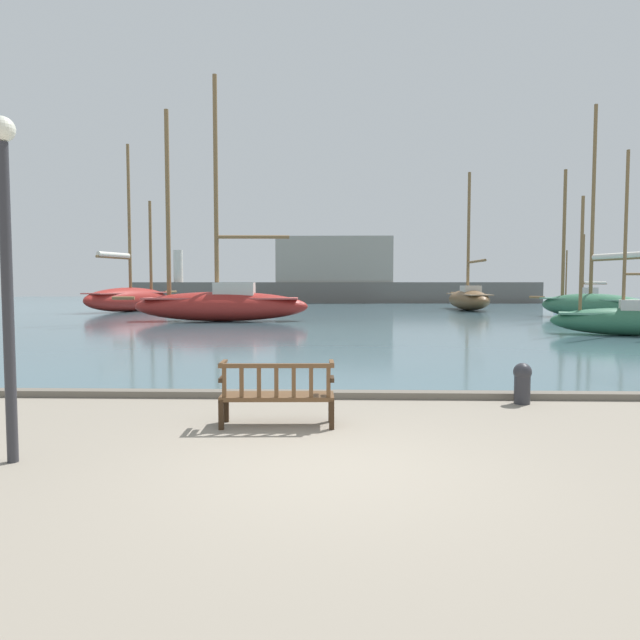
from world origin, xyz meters
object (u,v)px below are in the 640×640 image
sailboat_outer_port (584,300)px  sailboat_far_starboard (129,297)px  lamp_post (6,253)px  sailboat_far_port (468,298)px  park_bench (277,393)px  sailboat_centre_channel (627,318)px  sailboat_distant_harbor (593,303)px  mooring_bollard (522,381)px  sailboat_mid_starboard (221,302)px

sailboat_outer_port → sailboat_far_starboard: (-35.30, -7.30, 0.38)m
lamp_post → sailboat_far_port: bearing=69.9°
park_bench → sailboat_centre_channel: (11.87, 13.91, 0.26)m
lamp_post → sailboat_outer_port: bearing=59.7°
park_bench → lamp_post: lamp_post is taller
sailboat_distant_harbor → sailboat_outer_port: bearing=68.2°
mooring_bollard → sailboat_far_starboard: bearing=120.3°
sailboat_distant_harbor → sailboat_far_port: bearing=110.1°
sailboat_distant_harbor → sailboat_far_port: size_ratio=1.13×
sailboat_outer_port → sailboat_far_port: sailboat_far_port is taller
sailboat_far_port → sailboat_distant_harbor: bearing=-69.9°
sailboat_mid_starboard → park_bench: bearing=-76.6°
sailboat_mid_starboard → mooring_bollard: 22.14m
sailboat_distant_harbor → lamp_post: (-17.87, -25.73, 1.37)m
sailboat_far_port → mooring_bollard: (-6.87, -33.90, -0.59)m
sailboat_distant_harbor → sailboat_mid_starboard: bearing=-173.7°
sailboat_far_port → sailboat_mid_starboard: bearing=-139.4°
sailboat_centre_channel → sailboat_distant_harbor: sailboat_distant_harbor is taller
sailboat_distant_harbor → sailboat_far_starboard: (-29.05, 8.33, 0.12)m
park_bench → sailboat_distant_harbor: sailboat_distant_harbor is taller
lamp_post → mooring_bollard: bearing=26.3°
sailboat_centre_channel → mooring_bollard: size_ratio=10.03×
sailboat_distant_harbor → sailboat_far_port: (-4.21, 11.53, -0.02)m
sailboat_mid_starboard → lamp_post: bearing=-84.2°
sailboat_far_port → lamp_post: sailboat_far_port is taller
sailboat_mid_starboard → sailboat_distant_harbor: bearing=6.3°
sailboat_mid_starboard → sailboat_far_starboard: bearing=129.8°
sailboat_mid_starboard → sailboat_outer_port: bearing=34.0°
sailboat_outer_port → lamp_post: (-24.12, -41.35, 1.63)m
sailboat_mid_starboard → lamp_post: size_ratio=3.30×
sailboat_far_starboard → sailboat_centre_channel: bearing=-35.5°
sailboat_distant_harbor → sailboat_outer_port: 16.83m
lamp_post → sailboat_far_starboard: bearing=108.2°
sailboat_far_starboard → lamp_post: 35.86m
sailboat_mid_starboard → sailboat_outer_port: (26.50, 17.86, -0.37)m
sailboat_mid_starboard → lamp_post: (2.38, -23.50, 1.26)m
sailboat_mid_starboard → sailboat_far_port: 21.13m
park_bench → sailboat_far_port: (10.83, 35.54, 0.51)m
sailboat_far_starboard → sailboat_mid_starboard: bearing=-50.2°
sailboat_outer_port → sailboat_far_starboard: 36.05m
park_bench → sailboat_far_port: 37.16m
park_bench → sailboat_outer_port: (21.29, 39.64, 0.26)m
sailboat_far_starboard → mooring_bollard: (17.97, -30.70, -0.72)m
sailboat_centre_channel → mooring_bollard: (-7.90, -12.27, -0.35)m
lamp_post → sailboat_mid_starboard: bearing=95.8°
sailboat_far_starboard → sailboat_far_port: sailboat_far_starboard is taller
park_bench → sailboat_mid_starboard: size_ratio=0.13×
sailboat_far_starboard → sailboat_distant_harbor: bearing=-16.0°
sailboat_far_port → mooring_bollard: bearing=-101.5°
mooring_bollard → lamp_post: 7.83m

